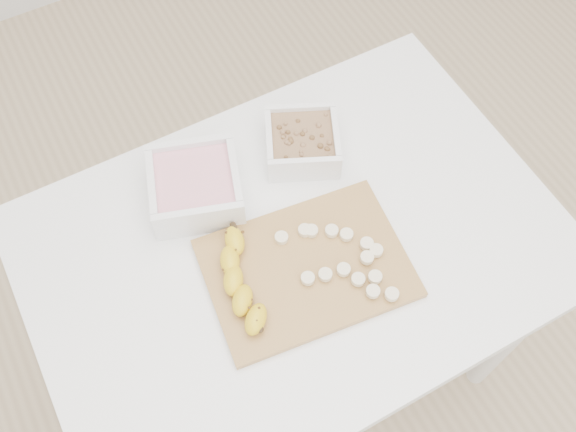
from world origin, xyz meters
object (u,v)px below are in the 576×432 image
bowl_yogurt (195,186)px  banana (242,282)px  bowl_granola (302,142)px  table (295,265)px  cutting_board (306,268)px

bowl_yogurt → banana: bowl_yogurt is taller
bowl_yogurt → bowl_granola: size_ratio=1.13×
bowl_granola → banana: (-0.24, -0.22, -0.00)m
bowl_granola → banana: bowl_granola is taller
table → banana: bearing=-164.4°
table → bowl_granola: size_ratio=5.23×
table → bowl_granola: bearing=57.7°
bowl_yogurt → cutting_board: (0.11, -0.24, -0.03)m
table → banana: size_ratio=4.83×
table → cutting_board: 0.12m
bowl_yogurt → bowl_granola: bearing=-0.9°
banana → table: bearing=39.9°
bowl_yogurt → banana: (-0.01, -0.22, -0.01)m
bowl_granola → cutting_board: (-0.12, -0.24, -0.03)m
bowl_yogurt → bowl_granola: (0.23, -0.00, -0.01)m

